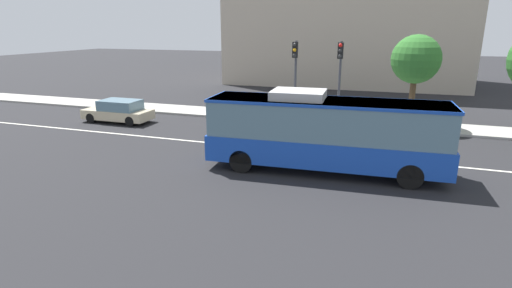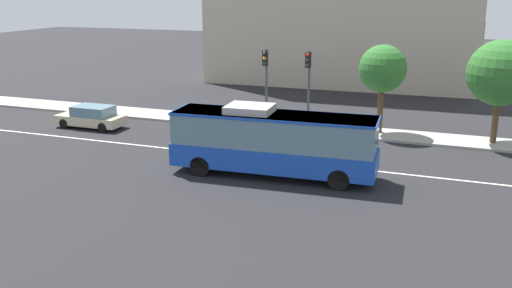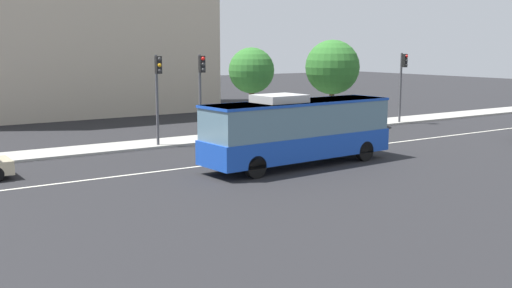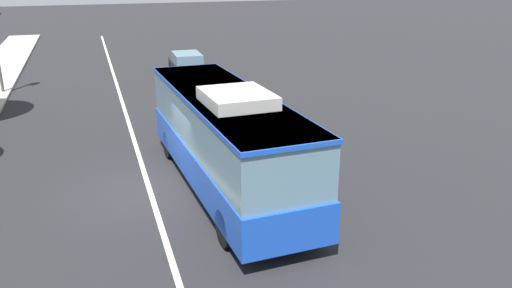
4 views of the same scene
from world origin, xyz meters
The scene contains 9 objects.
ground_plane centered at (0.00, 0.00, 0.00)m, with size 160.00×160.00×0.00m, color black.
sidewalk_kerb centered at (0.00, 7.16, 0.07)m, with size 80.00×2.81×0.14m, color #9E9B93.
lane_centre_line centered at (0.00, 0.00, 0.01)m, with size 76.00×0.16×0.01m, color silver.
transit_bus centered at (-0.66, -2.38, 1.81)m, with size 10.12×3.04×3.46m.
sedan_beige centered at (-14.91, 2.63, 0.72)m, with size 4.50×1.83×1.46m.
traffic_light_near_corner centered at (-1.23, 6.19, 3.56)m, with size 0.32×0.62×5.20m.
traffic_light_mid_block centered at (-4.00, 6.12, 3.56)m, with size 0.32×0.62×5.20m.
street_tree_kerbside_left centered at (9.76, 7.31, 4.22)m, with size 3.78×3.78×6.13m.
street_tree_kerbside_centre centered at (3.11, 7.43, 4.11)m, with size 2.92×2.92×5.61m.
Camera 2 is at (7.47, -26.96, 8.99)m, focal length 38.89 mm.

